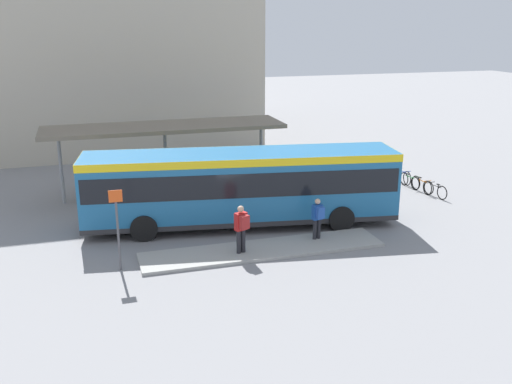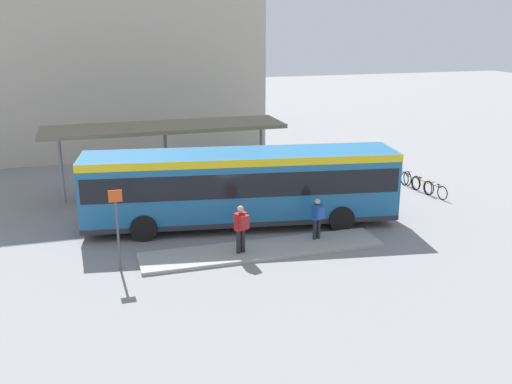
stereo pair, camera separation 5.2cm
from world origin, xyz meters
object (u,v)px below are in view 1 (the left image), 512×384
(bicycle_orange, at_px, (422,185))
(city_bus, at_px, (241,183))
(bicycle_blue, at_px, (402,176))
(bicycle_black, at_px, (435,190))
(pedestrian_companion, at_px, (242,226))
(bicycle_green, at_px, (410,181))
(platform_sign, at_px, (118,226))
(potted_planter_near_shelter, at_px, (196,194))
(pedestrian_waiting, at_px, (318,216))

(bicycle_orange, bearing_deg, city_bus, -79.96)
(bicycle_blue, bearing_deg, bicycle_black, 5.38)
(pedestrian_companion, relative_size, bicycle_green, 1.11)
(city_bus, distance_m, pedestrian_companion, 3.21)
(bicycle_blue, bearing_deg, bicycle_green, -5.52)
(bicycle_orange, bearing_deg, bicycle_blue, 179.20)
(bicycle_blue, distance_m, platform_sign, 16.21)
(bicycle_black, bearing_deg, platform_sign, 96.92)
(bicycle_black, bearing_deg, bicycle_blue, -3.98)
(bicycle_black, relative_size, bicycle_blue, 0.90)
(bicycle_black, bearing_deg, bicycle_orange, 3.23)
(pedestrian_companion, height_order, bicycle_orange, pedestrian_companion)
(bicycle_green, bearing_deg, pedestrian_companion, -65.30)
(bicycle_green, distance_m, bicycle_blue, 0.89)
(pedestrian_companion, relative_size, platform_sign, 0.62)
(bicycle_orange, bearing_deg, bicycle_black, 10.08)
(bicycle_blue, bearing_deg, potted_planter_near_shelter, -83.20)
(bicycle_green, bearing_deg, bicycle_blue, 168.63)
(city_bus, height_order, potted_planter_near_shelter, city_bus)
(bicycle_green, height_order, bicycle_blue, bicycle_blue)
(pedestrian_waiting, relative_size, bicycle_black, 1.02)
(city_bus, height_order, pedestrian_waiting, city_bus)
(pedestrian_companion, xyz_separation_m, bicycle_blue, (10.46, 6.80, -0.75))
(bicycle_green, distance_m, platform_sign, 15.77)
(bicycle_black, relative_size, bicycle_green, 0.99)
(pedestrian_waiting, xyz_separation_m, bicycle_black, (7.59, 3.69, -0.69))
(city_bus, distance_m, potted_planter_near_shelter, 3.15)
(bicycle_orange, xyz_separation_m, potted_planter_near_shelter, (-11.00, 0.62, 0.32))
(pedestrian_waiting, relative_size, bicycle_green, 1.01)
(pedestrian_waiting, xyz_separation_m, pedestrian_companion, (-3.09, -0.46, 0.09))
(bicycle_black, height_order, bicycle_green, bicycle_green)
(city_bus, xyz_separation_m, bicycle_orange, (9.66, 2.01, -1.43))
(potted_planter_near_shelter, bearing_deg, pedestrian_waiting, -55.29)
(pedestrian_waiting, height_order, platform_sign, platform_sign)
(bicycle_blue, bearing_deg, platform_sign, -64.43)
(pedestrian_companion, bearing_deg, pedestrian_waiting, -101.82)
(bicycle_black, xyz_separation_m, bicycle_blue, (-0.21, 2.65, 0.03))
(bicycle_black, distance_m, bicycle_blue, 2.66)
(pedestrian_companion, xyz_separation_m, bicycle_green, (10.37, 5.92, -0.78))
(bicycle_blue, height_order, platform_sign, platform_sign)
(pedestrian_companion, distance_m, bicycle_black, 11.48)
(pedestrian_companion, xyz_separation_m, bicycle_orange, (10.49, 5.04, -0.76))
(bicycle_orange, distance_m, bicycle_green, 0.89)
(platform_sign, bearing_deg, bicycle_blue, 24.76)
(pedestrian_companion, height_order, bicycle_blue, pedestrian_companion)
(pedestrian_companion, relative_size, potted_planter_near_shelter, 1.31)
(pedestrian_waiting, distance_m, bicycle_orange, 8.73)
(city_bus, relative_size, bicycle_black, 8.14)
(bicycle_black, height_order, bicycle_orange, bicycle_orange)
(pedestrian_waiting, relative_size, potted_planter_near_shelter, 1.18)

